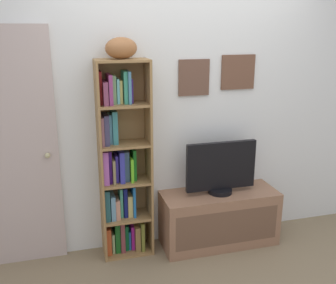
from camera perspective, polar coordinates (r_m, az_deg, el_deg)
back_wall at (r=3.50m, az=1.60°, el=4.83°), size 4.80×0.08×2.52m
bookshelf at (r=3.39m, az=-6.89°, el=-4.02°), size 0.44×0.26×1.73m
football at (r=3.16m, az=-6.86°, el=13.50°), size 0.31×0.25×0.17m
tv_stand at (r=3.74m, az=7.48°, el=-10.97°), size 1.07×0.41×0.51m
television at (r=3.54m, az=7.77°, el=-3.88°), size 0.65×0.22×0.48m
door at (r=3.40m, az=-22.18°, el=-1.43°), size 0.77×0.09×1.99m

